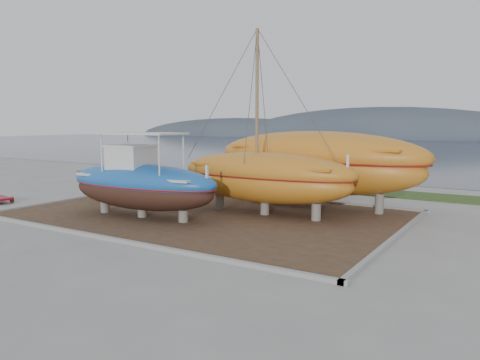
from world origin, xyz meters
The scene contains 10 objects.
ground centered at (0.00, 0.00, 0.00)m, with size 140.00×140.00×0.00m, color gray.
dirt_patch centered at (0.00, 4.00, 0.03)m, with size 18.00×12.00×0.06m, color #422D1E.
curb_frame centered at (0.00, 4.00, 0.07)m, with size 18.60×12.60×0.15m, color gray, non-canonical shape.
grass_strip centered at (0.00, 15.50, 0.04)m, with size 44.00×3.00×0.08m, color #284219.
sea centered at (0.00, 70.00, 0.00)m, with size 260.00×100.00×0.04m, color #1C2839, non-canonical shape.
mountain_ridge centered at (0.00, 125.00, 0.00)m, with size 200.00×36.00×20.00m, color #333D49, non-canonical shape.
blue_caique centered at (-2.11, 1.72, 2.05)m, with size 8.28×2.59×3.99m, color #1B5AAD, non-canonical shape.
white_dinghy centered at (-7.22, 4.50, 0.67)m, with size 4.06×1.52×1.22m, color silver, non-canonical shape.
orange_sailboat centered at (2.55, 5.32, 4.48)m, with size 9.23×2.72×8.84m, color #B96E1C, non-canonical shape.
orange_bare_hull centered at (3.79, 8.67, 2.01)m, with size 11.88×3.56×3.89m, color #B96E1C, non-canonical shape.
Camera 1 is at (13.36, -14.33, 4.53)m, focal length 35.00 mm.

